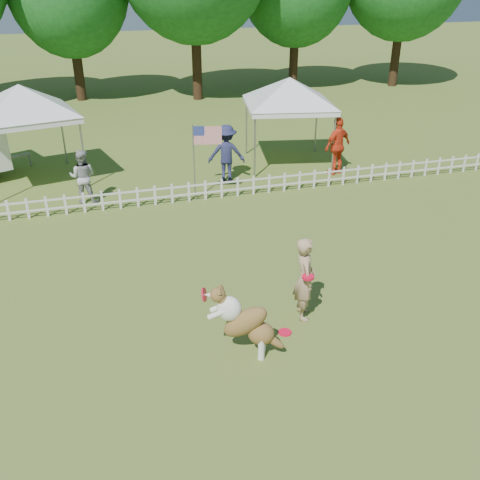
{
  "coord_description": "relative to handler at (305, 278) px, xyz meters",
  "views": [
    {
      "loc": [
        -2.86,
        -7.56,
        6.09
      ],
      "look_at": [
        -0.12,
        2.0,
        1.1
      ],
      "focal_mm": 40.0,
      "sensor_mm": 36.0,
      "label": 1
    }
  ],
  "objects": [
    {
      "name": "spectator_b",
      "position": [
        0.53,
        7.9,
        0.06
      ],
      "size": [
        1.31,
        0.94,
        1.83
      ],
      "primitive_type": "imported",
      "rotation": [
        0.0,
        0.0,
        2.9
      ],
      "color": "#23254B",
      "rests_on": "ground"
    },
    {
      "name": "canopy_tent_left",
      "position": [
        -5.49,
        9.51,
        0.66
      ],
      "size": [
        3.54,
        3.54,
        3.02
      ],
      "primitive_type": null,
      "rotation": [
        0.0,
        0.0,
        0.24
      ],
      "color": "silver",
      "rests_on": "ground"
    },
    {
      "name": "ground",
      "position": [
        -0.76,
        -0.55,
        -0.85
      ],
      "size": [
        120.0,
        120.0,
        0.0
      ],
      "primitive_type": "plane",
      "color": "#506E22",
      "rests_on": "ground"
    },
    {
      "name": "frisbee_on_turf",
      "position": [
        -0.53,
        -0.44,
        -0.84
      ],
      "size": [
        0.29,
        0.29,
        0.02
      ],
      "primitive_type": "cylinder",
      "rotation": [
        0.0,
        0.0,
        0.14
      ],
      "color": "red",
      "rests_on": "ground"
    },
    {
      "name": "dog",
      "position": [
        -1.4,
        -0.81,
        -0.18
      ],
      "size": [
        1.36,
        0.92,
        1.34
      ],
      "primitive_type": null,
      "rotation": [
        0.0,
        0.0,
        -0.42
      ],
      "color": "brown",
      "rests_on": "ground"
    },
    {
      "name": "spectator_a",
      "position": [
        -3.96,
        7.23,
        -0.06
      ],
      "size": [
        0.91,
        0.79,
        1.59
      ],
      "primitive_type": "imported",
      "rotation": [
        0.0,
        0.0,
        2.87
      ],
      "color": "#A7A6AB",
      "rests_on": "ground"
    },
    {
      "name": "picket_fence",
      "position": [
        -0.76,
        6.45,
        -0.55
      ],
      "size": [
        22.0,
        0.08,
        0.6
      ],
      "primitive_type": null,
      "color": "silver",
      "rests_on": "ground"
    },
    {
      "name": "handler",
      "position": [
        0.0,
        0.0,
        0.0
      ],
      "size": [
        0.51,
        0.68,
        1.71
      ],
      "primitive_type": "imported",
      "rotation": [
        0.0,
        0.0,
        1.39
      ],
      "color": "tan",
      "rests_on": "ground"
    },
    {
      "name": "flag_pole",
      "position": [
        -0.8,
        6.53,
        0.28
      ],
      "size": [
        0.87,
        0.27,
        2.27
      ],
      "primitive_type": null,
      "rotation": [
        0.0,
        0.0,
        -0.21
      ],
      "color": "gray",
      "rests_on": "ground"
    },
    {
      "name": "spectator_c",
      "position": [
        4.22,
        7.5,
        0.11
      ],
      "size": [
        1.22,
        0.88,
        1.92
      ],
      "primitive_type": "imported",
      "rotation": [
        0.0,
        0.0,
        3.56
      ],
      "color": "red",
      "rests_on": "ground"
    },
    {
      "name": "canopy_tent_right",
      "position": [
        3.0,
        8.94,
        0.61
      ],
      "size": [
        3.31,
        3.31,
        2.93
      ],
      "primitive_type": null,
      "rotation": [
        0.0,
        0.0,
        -0.19
      ],
      "color": "silver",
      "rests_on": "ground"
    }
  ]
}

